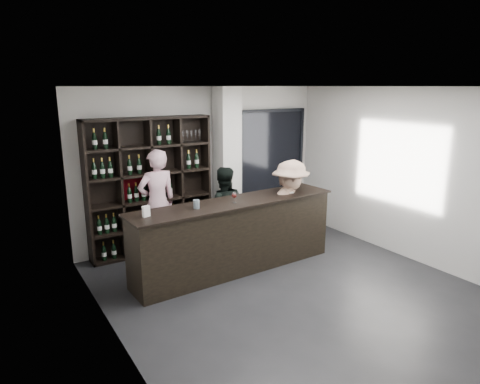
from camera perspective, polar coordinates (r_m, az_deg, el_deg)
floor at (r=6.43m, az=7.06°, el=-13.06°), size 5.00×5.50×0.01m
wine_shelf at (r=7.61m, az=-11.85°, el=0.71°), size 2.20×0.35×2.40m
structural_column at (r=8.10m, az=-1.71°, el=3.61°), size 0.40×0.40×2.90m
glass_panel at (r=8.94m, az=4.25°, el=4.23°), size 1.60×0.08×2.10m
tasting_counter at (r=6.86m, az=-0.61°, el=-5.86°), size 3.50×0.72×1.15m
taster_pink at (r=7.54m, az=-10.96°, el=-1.43°), size 0.69×0.47×1.87m
taster_black at (r=7.52m, az=-2.25°, el=-2.49°), size 0.93×0.84×1.56m
customer at (r=7.32m, az=6.68°, el=-2.40°), size 1.25×0.96×1.71m
wine_glass at (r=6.57m, az=-0.79°, el=-0.64°), size 0.08×0.08×0.19m
spit_cup at (r=6.32m, az=-5.83°, el=-1.63°), size 0.10×0.10×0.13m
napkin_stack at (r=7.26m, az=6.59°, el=-0.02°), size 0.13×0.13×0.02m
card_stand at (r=6.03m, az=-12.42°, el=-2.53°), size 0.11×0.08×0.15m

